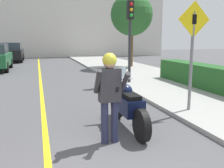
{
  "coord_description": "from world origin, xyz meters",
  "views": [
    {
      "loc": [
        -0.67,
        -2.55,
        1.98
      ],
      "look_at": [
        0.89,
        2.7,
        0.99
      ],
      "focal_mm": 40.0,
      "sensor_mm": 36.0,
      "label": 1
    }
  ],
  "objects": [
    {
      "name": "sidewalk_curb",
      "position": [
        4.8,
        4.0,
        0.05
      ],
      "size": [
        4.4,
        44.0,
        0.11
      ],
      "color": "#9E9E99",
      "rests_on": "ground"
    },
    {
      "name": "motorcycle",
      "position": [
        1.2,
        2.51,
        0.51
      ],
      "size": [
        0.62,
        2.23,
        1.31
      ],
      "color": "black",
      "rests_on": "ground"
    },
    {
      "name": "person_biker",
      "position": [
        0.59,
        1.83,
        1.06
      ],
      "size": [
        0.59,
        0.47,
        1.73
      ],
      "color": "#282D4C",
      "rests_on": "ground"
    },
    {
      "name": "traffic_light",
      "position": [
        3.15,
        7.6,
        2.52
      ],
      "size": [
        0.26,
        0.3,
        3.45
      ],
      "color": "#2D2D30",
      "rests_on": "sidewalk_curb"
    },
    {
      "name": "parked_car_black",
      "position": [
        -2.82,
        21.0,
        0.86
      ],
      "size": [
        1.88,
        4.2,
        1.68
      ],
      "color": "black",
      "rests_on": "ground"
    },
    {
      "name": "road_center_line",
      "position": [
        -0.6,
        6.0,
        0.0
      ],
      "size": [
        0.12,
        36.0,
        0.01
      ],
      "color": "yellow",
      "rests_on": "ground"
    },
    {
      "name": "building_backdrop",
      "position": [
        0.0,
        26.0,
        3.63
      ],
      "size": [
        28.0,
        1.2,
        7.27
      ],
      "color": "beige",
      "rests_on": "ground"
    },
    {
      "name": "crossing_sign",
      "position": [
        3.17,
        3.09,
        1.8
      ],
      "size": [
        0.91,
        0.08,
        2.82
      ],
      "color": "slate",
      "rests_on": "sidewalk_curb"
    },
    {
      "name": "hedge_row",
      "position": [
        5.6,
        5.84,
        0.54
      ],
      "size": [
        0.9,
        5.45,
        0.88
      ],
      "color": "#235623",
      "rests_on": "sidewalk_curb"
    },
    {
      "name": "street_tree",
      "position": [
        5.54,
        13.67,
        3.59
      ],
      "size": [
        2.83,
        2.83,
        4.92
      ],
      "color": "brown",
      "rests_on": "sidewalk_curb"
    }
  ]
}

